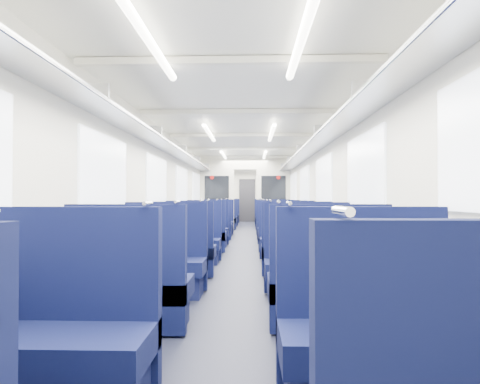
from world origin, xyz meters
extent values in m
cube|color=black|center=(0.00, 0.00, 0.00)|extent=(2.80, 18.00, 0.01)
cube|color=white|center=(0.00, 0.00, 2.35)|extent=(2.80, 18.00, 0.01)
cube|color=silver|center=(-1.40, 0.00, 1.18)|extent=(0.02, 18.00, 2.35)
cube|color=black|center=(-1.39, 0.00, 0.35)|extent=(0.03, 17.90, 0.70)
cube|color=silver|center=(1.40, 0.00, 1.18)|extent=(0.02, 18.00, 2.35)
cube|color=black|center=(1.39, 0.00, 0.35)|extent=(0.03, 17.90, 0.70)
cube|color=silver|center=(0.00, 9.00, 1.18)|extent=(2.80, 0.02, 2.35)
cube|color=#B2B5BA|center=(-1.22, 0.00, 1.97)|extent=(0.34, 17.40, 0.04)
cylinder|color=silver|center=(-1.04, 0.00, 1.95)|extent=(0.02, 17.40, 0.02)
cube|color=#B2B5BA|center=(-1.22, -6.00, 2.05)|extent=(0.34, 0.03, 0.14)
cube|color=#B2B5BA|center=(-1.22, -4.00, 2.05)|extent=(0.34, 0.03, 0.14)
cube|color=#B2B5BA|center=(-1.22, -2.00, 2.05)|extent=(0.34, 0.03, 0.14)
cube|color=#B2B5BA|center=(-1.22, 0.00, 2.05)|extent=(0.34, 0.03, 0.14)
cube|color=#B2B5BA|center=(-1.22, 2.00, 2.05)|extent=(0.34, 0.03, 0.14)
cube|color=#B2B5BA|center=(-1.22, 4.00, 2.05)|extent=(0.34, 0.03, 0.14)
cube|color=#B2B5BA|center=(-1.22, 6.00, 2.05)|extent=(0.34, 0.03, 0.14)
cube|color=#B2B5BA|center=(-1.22, 8.00, 2.05)|extent=(0.34, 0.03, 0.14)
cube|color=#B2B5BA|center=(1.22, 0.00, 1.97)|extent=(0.34, 17.40, 0.04)
cylinder|color=silver|center=(1.04, 0.00, 1.95)|extent=(0.02, 17.40, 0.02)
cube|color=#B2B5BA|center=(1.22, -6.00, 2.05)|extent=(0.34, 0.03, 0.14)
cube|color=#B2B5BA|center=(1.22, -4.00, 2.05)|extent=(0.34, 0.03, 0.14)
cube|color=#B2B5BA|center=(1.22, -2.00, 2.05)|extent=(0.34, 0.03, 0.14)
cube|color=#B2B5BA|center=(1.22, 0.00, 2.05)|extent=(0.34, 0.03, 0.14)
cube|color=#B2B5BA|center=(1.22, 2.00, 2.05)|extent=(0.34, 0.03, 0.14)
cube|color=#B2B5BA|center=(1.22, 4.00, 2.05)|extent=(0.34, 0.03, 0.14)
cube|color=#B2B5BA|center=(1.22, 6.00, 2.05)|extent=(0.34, 0.03, 0.14)
cube|color=#B2B5BA|center=(1.22, 8.00, 2.05)|extent=(0.34, 0.03, 0.14)
cube|color=white|center=(-1.38, -5.20, 1.42)|extent=(0.02, 1.30, 0.75)
cube|color=white|center=(-1.38, -2.90, 1.42)|extent=(0.02, 1.30, 0.75)
cube|color=white|center=(-1.38, -0.60, 1.42)|extent=(0.02, 1.30, 0.75)
cube|color=white|center=(-1.38, 1.70, 1.42)|extent=(0.02, 1.30, 0.75)
cube|color=white|center=(-1.38, 4.50, 1.42)|extent=(0.02, 1.30, 0.75)
cube|color=white|center=(-1.38, 6.80, 1.42)|extent=(0.02, 1.30, 0.75)
cube|color=white|center=(1.38, -5.20, 1.42)|extent=(0.02, 1.30, 0.75)
cube|color=white|center=(1.38, -2.90, 1.42)|extent=(0.02, 1.30, 0.75)
cube|color=white|center=(1.38, -0.60, 1.42)|extent=(0.02, 1.30, 0.75)
cube|color=white|center=(1.38, 1.70, 1.42)|extent=(0.02, 1.30, 0.75)
cube|color=white|center=(1.38, 4.50, 1.42)|extent=(0.02, 1.30, 0.75)
cube|color=white|center=(1.38, 6.80, 1.42)|extent=(0.02, 1.30, 0.75)
cube|color=silver|center=(0.00, -6.00, 2.31)|extent=(2.70, 0.06, 0.06)
cube|color=silver|center=(0.00, -4.00, 2.31)|extent=(2.70, 0.06, 0.06)
cube|color=silver|center=(0.00, -2.00, 2.31)|extent=(2.70, 0.06, 0.06)
cube|color=silver|center=(0.00, 0.00, 2.31)|extent=(2.70, 0.06, 0.06)
cube|color=silver|center=(0.00, 2.00, 2.31)|extent=(2.70, 0.06, 0.06)
cube|color=silver|center=(0.00, 4.00, 2.31)|extent=(2.70, 0.06, 0.06)
cube|color=silver|center=(0.00, 6.00, 2.31)|extent=(2.70, 0.06, 0.06)
cube|color=silver|center=(0.00, 8.00, 2.31)|extent=(2.70, 0.06, 0.06)
cylinder|color=white|center=(-0.55, -6.50, 2.26)|extent=(0.07, 1.60, 0.07)
cylinder|color=white|center=(-0.55, -2.50, 2.26)|extent=(0.07, 1.60, 0.07)
cylinder|color=white|center=(-0.55, 1.00, 2.26)|extent=(0.07, 1.60, 0.07)
cylinder|color=white|center=(-0.55, 5.50, 2.26)|extent=(0.07, 1.60, 0.07)
cylinder|color=white|center=(0.55, -6.50, 2.26)|extent=(0.07, 1.60, 0.07)
cylinder|color=white|center=(0.55, -2.50, 2.26)|extent=(0.07, 1.60, 0.07)
cylinder|color=white|center=(0.55, 1.00, 2.26)|extent=(0.07, 1.60, 0.07)
cylinder|color=white|center=(0.55, 5.50, 2.26)|extent=(0.07, 1.60, 0.07)
cube|color=black|center=(0.00, 8.94, 1.00)|extent=(0.75, 0.06, 2.00)
cube|color=silver|center=(-0.88, 2.70, 1.18)|extent=(1.05, 0.08, 2.35)
cube|color=black|center=(-0.87, 2.65, 1.40)|extent=(0.76, 0.02, 0.80)
cylinder|color=#BC0D0C|center=(-1.02, 2.65, 1.75)|extent=(0.12, 0.01, 0.12)
cube|color=silver|center=(0.88, 2.70, 1.18)|extent=(1.05, 0.08, 2.35)
cube|color=black|center=(0.87, 2.65, 1.40)|extent=(0.76, 0.02, 0.80)
cylinder|color=#BC0D0C|center=(1.02, 2.65, 1.75)|extent=(0.12, 0.01, 0.12)
cube|color=silver|center=(0.00, 2.70, 2.17)|extent=(0.70, 0.08, 0.35)
cylinder|color=silver|center=(0.41, -8.38, 1.09)|extent=(0.02, 0.15, 0.02)
cube|color=#0C123C|center=(-0.83, -7.31, 0.34)|extent=(0.99, 0.52, 0.17)
cube|color=#0C123C|center=(-0.83, -7.10, 0.55)|extent=(0.99, 0.09, 1.05)
cylinder|color=silver|center=(-0.41, -7.10, 1.09)|extent=(0.02, 0.15, 0.02)
cube|color=#0C123C|center=(0.83, -7.23, 0.34)|extent=(0.99, 0.52, 0.17)
cube|color=#0C123C|center=(0.83, -7.02, 0.55)|extent=(0.99, 0.09, 1.05)
cylinder|color=silver|center=(0.41, -7.02, 1.09)|extent=(0.02, 0.15, 0.02)
cube|color=#0C123C|center=(-0.83, -5.99, 0.34)|extent=(0.99, 0.52, 0.17)
cube|color=black|center=(-0.83, -5.99, 0.13)|extent=(0.91, 0.41, 0.25)
cube|color=#0C123C|center=(-0.83, -6.20, 0.55)|extent=(0.99, 0.09, 1.05)
cylinder|color=silver|center=(-0.41, -6.20, 1.09)|extent=(0.02, 0.15, 0.02)
cube|color=#0C123C|center=(0.83, -5.92, 0.34)|extent=(0.99, 0.52, 0.17)
cube|color=black|center=(0.83, -5.92, 0.13)|extent=(0.91, 0.41, 0.25)
cube|color=#0C123C|center=(0.83, -6.13, 0.55)|extent=(0.99, 0.09, 1.05)
cylinder|color=silver|center=(0.41, -6.13, 1.09)|extent=(0.02, 0.15, 0.02)
cube|color=#0C123C|center=(-0.83, -4.90, 0.34)|extent=(0.99, 0.52, 0.17)
cube|color=black|center=(-0.83, -4.90, 0.13)|extent=(0.91, 0.41, 0.25)
cube|color=#0C123C|center=(-0.83, -4.69, 0.55)|extent=(0.99, 0.09, 1.05)
cylinder|color=silver|center=(-0.41, -4.69, 1.09)|extent=(0.02, 0.15, 0.02)
cube|color=#0C123C|center=(0.83, -5.01, 0.34)|extent=(0.99, 0.52, 0.17)
cube|color=black|center=(0.83, -5.01, 0.13)|extent=(0.91, 0.41, 0.25)
cube|color=#0C123C|center=(0.83, -4.80, 0.55)|extent=(0.99, 0.09, 1.05)
cylinder|color=silver|center=(0.41, -4.80, 1.09)|extent=(0.02, 0.15, 0.02)
cube|color=#0C123C|center=(-0.83, -3.71, 0.34)|extent=(0.99, 0.52, 0.17)
cube|color=black|center=(-0.83, -3.71, 0.13)|extent=(0.91, 0.41, 0.25)
cube|color=#0C123C|center=(-0.83, -3.93, 0.55)|extent=(0.99, 0.09, 1.05)
cylinder|color=silver|center=(-0.41, -3.93, 1.09)|extent=(0.02, 0.15, 0.02)
cube|color=#0C123C|center=(0.83, -3.62, 0.34)|extent=(0.99, 0.52, 0.17)
cube|color=black|center=(0.83, -3.62, 0.13)|extent=(0.91, 0.41, 0.25)
cube|color=#0C123C|center=(0.83, -3.83, 0.55)|extent=(0.99, 0.09, 1.05)
cylinder|color=silver|center=(0.41, -3.83, 1.09)|extent=(0.02, 0.15, 0.02)
cube|color=#0C123C|center=(-0.83, -2.71, 0.34)|extent=(0.99, 0.52, 0.17)
cube|color=black|center=(-0.83, -2.71, 0.13)|extent=(0.91, 0.41, 0.25)
cube|color=#0C123C|center=(-0.83, -2.49, 0.55)|extent=(0.99, 0.09, 1.05)
cylinder|color=silver|center=(-0.41, -2.49, 1.09)|extent=(0.02, 0.15, 0.02)
cube|color=#0C123C|center=(0.83, -2.51, 0.34)|extent=(0.99, 0.52, 0.17)
cube|color=black|center=(0.83, -2.51, 0.13)|extent=(0.91, 0.41, 0.25)
cube|color=#0C123C|center=(0.83, -2.30, 0.55)|extent=(0.99, 0.09, 1.05)
cylinder|color=silver|center=(0.41, -2.30, 1.09)|extent=(0.02, 0.15, 0.02)
cube|color=#0C123C|center=(-0.83, -1.28, 0.34)|extent=(0.99, 0.52, 0.17)
cube|color=black|center=(-0.83, -1.28, 0.13)|extent=(0.91, 0.41, 0.25)
cube|color=#0C123C|center=(-0.83, -1.49, 0.55)|extent=(0.99, 0.09, 1.05)
cylinder|color=silver|center=(-0.41, -1.49, 1.09)|extent=(0.02, 0.15, 0.02)
cube|color=#0C123C|center=(0.83, -1.22, 0.34)|extent=(0.99, 0.52, 0.17)
cube|color=black|center=(0.83, -1.22, 0.13)|extent=(0.91, 0.41, 0.25)
cube|color=#0C123C|center=(0.83, -1.43, 0.55)|extent=(0.99, 0.09, 1.05)
cylinder|color=silver|center=(0.41, -1.43, 1.09)|extent=(0.02, 0.15, 0.02)
cube|color=#0C123C|center=(-0.83, -0.41, 0.34)|extent=(0.99, 0.52, 0.17)
cube|color=black|center=(-0.83, -0.41, 0.13)|extent=(0.91, 0.41, 0.25)
cube|color=#0C123C|center=(-0.83, -0.20, 0.55)|extent=(0.99, 0.09, 1.05)
cylinder|color=silver|center=(-0.41, -0.20, 1.09)|extent=(0.02, 0.15, 0.02)
cube|color=#0C123C|center=(0.83, -0.25, 0.34)|extent=(0.99, 0.52, 0.17)
cube|color=black|center=(0.83, -0.25, 0.13)|extent=(0.91, 0.41, 0.25)
cube|color=#0C123C|center=(0.83, -0.04, 0.55)|extent=(0.99, 0.09, 1.05)
cylinder|color=silver|center=(0.41, -0.04, 1.09)|extent=(0.02, 0.15, 0.02)
cube|color=#0C123C|center=(-0.83, 1.07, 0.34)|extent=(0.99, 0.52, 0.17)
cube|color=black|center=(-0.83, 1.07, 0.13)|extent=(0.91, 0.41, 0.25)
cube|color=#0C123C|center=(-0.83, 0.86, 0.55)|extent=(0.99, 0.09, 1.05)
cylinder|color=silver|center=(-0.41, 0.86, 1.09)|extent=(0.02, 0.15, 0.02)
cube|color=#0C123C|center=(0.83, 1.02, 0.34)|extent=(0.99, 0.52, 0.17)
cube|color=black|center=(0.83, 1.02, 0.13)|extent=(0.91, 0.41, 0.25)
cube|color=#0C123C|center=(0.83, 0.81, 0.55)|extent=(0.99, 0.09, 1.05)
cylinder|color=silver|center=(0.41, 0.81, 1.09)|extent=(0.02, 0.15, 0.02)
cube|color=#0C123C|center=(-0.83, 2.02, 0.34)|extent=(0.99, 0.52, 0.17)
cube|color=black|center=(-0.83, 2.02, 0.13)|extent=(0.91, 0.41, 0.25)
cube|color=#0C123C|center=(-0.83, 2.23, 0.55)|extent=(0.99, 0.09, 1.05)
cylinder|color=silver|center=(-0.41, 2.23, 1.09)|extent=(0.02, 0.15, 0.02)
cube|color=#0C123C|center=(0.83, 1.94, 0.34)|extent=(0.99, 0.52, 0.17)
cube|color=black|center=(0.83, 1.94, 0.13)|extent=(0.91, 0.41, 0.25)
cube|color=#0C123C|center=(0.83, 2.15, 0.55)|extent=(0.99, 0.09, 1.05)
cylinder|color=silver|center=(0.41, 2.15, 1.09)|extent=(0.02, 0.15, 0.02)
cube|color=#0C123C|center=(-0.83, 4.30, 0.34)|extent=(0.99, 0.52, 0.17)
cube|color=black|center=(-0.83, 4.30, 0.13)|extent=(0.91, 0.41, 0.25)
cube|color=#0C123C|center=(-0.83, 4.09, 0.55)|extent=(0.99, 0.09, 1.05)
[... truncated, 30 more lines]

